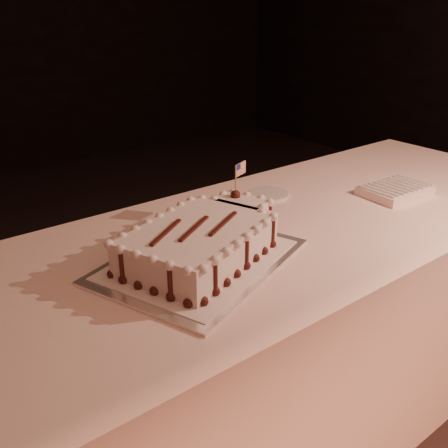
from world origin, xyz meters
TOP-DOWN VIEW (x-y plane):
  - banquet_table at (0.00, 0.60)m, footprint 2.40×0.80m
  - cake_board at (-0.23, 0.56)m, footprint 0.60×0.52m
  - doily at (-0.23, 0.56)m, footprint 0.53×0.47m
  - sheet_cake at (-0.20, 0.57)m, footprint 0.49×0.37m
  - napkin_stack at (0.58, 0.54)m, footprint 0.23×0.17m
  - side_plate at (0.23, 0.80)m, footprint 0.13×0.13m

SIDE VIEW (x-z plane):
  - banquet_table at x=0.00m, z-range 0.00..0.75m
  - cake_board at x=-0.23m, z-range 0.75..0.76m
  - side_plate at x=0.23m, z-range 0.75..0.76m
  - doily at x=-0.23m, z-range 0.76..0.76m
  - napkin_stack at x=0.58m, z-range 0.75..0.78m
  - sheet_cake at x=-0.20m, z-range 0.71..0.90m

